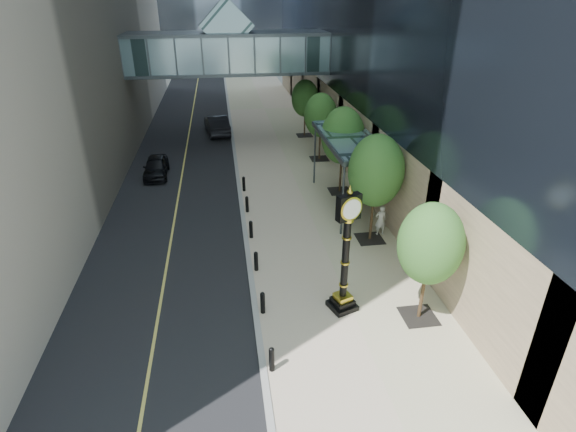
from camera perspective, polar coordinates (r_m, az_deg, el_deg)
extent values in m
plane|color=gray|center=(16.53, 8.35, -20.37)|extent=(320.00, 320.00, 0.00)
cube|color=black|center=(52.15, -12.02, 12.85)|extent=(8.00, 180.00, 0.02)
cube|color=#B8A68D|center=(52.28, -3.02, 13.44)|extent=(8.00, 180.00, 0.06)
cube|color=gray|center=(52.06, -7.52, 13.20)|extent=(0.25, 180.00, 0.07)
cube|color=#446B6D|center=(38.92, -7.63, 19.84)|extent=(17.00, 4.00, 3.00)
cube|color=#383F44|center=(39.12, -7.49, 17.73)|extent=(17.00, 4.20, 0.25)
cube|color=#383F44|center=(38.78, -7.76, 21.96)|extent=(17.00, 4.20, 0.25)
cube|color=#446B6D|center=(38.73, -7.83, 22.92)|extent=(4.24, 3.00, 4.24)
cube|color=#383F44|center=(26.89, 7.89, 9.55)|extent=(3.00, 8.00, 0.25)
cube|color=#446B6D|center=(26.85, 7.91, 9.86)|extent=(2.80, 7.80, 0.06)
cylinder|color=#383F44|center=(23.96, 6.96, 2.04)|extent=(0.12, 0.12, 4.20)
cylinder|color=#383F44|center=(30.64, 3.41, 7.78)|extent=(0.12, 0.12, 4.20)
cylinder|color=black|center=(16.43, -2.08, -17.84)|extent=(0.20, 0.20, 0.90)
cylinder|color=black|center=(18.83, -3.23, -11.05)|extent=(0.20, 0.20, 0.90)
cylinder|color=black|center=(21.45, -4.07, -5.85)|extent=(0.20, 0.20, 0.90)
cylinder|color=black|center=(24.20, -4.71, -1.80)|extent=(0.20, 0.20, 0.90)
cylinder|color=black|center=(27.05, -5.22, 1.41)|extent=(0.20, 0.20, 0.90)
cylinder|color=black|center=(29.98, -5.63, 4.00)|extent=(0.20, 0.20, 0.90)
cube|color=black|center=(19.63, 16.24, -12.11)|extent=(1.40, 1.40, 0.02)
cylinder|color=#46301D|center=(18.84, 16.76, -8.91)|extent=(0.14, 0.14, 2.71)
ellipsoid|color=#265C22|center=(17.74, 17.64, -3.39)|extent=(2.48, 2.48, 3.31)
cube|color=black|center=(24.59, 10.33, -2.85)|extent=(1.40, 1.40, 0.02)
cylinder|color=#46301D|center=(23.89, 10.63, 0.33)|extent=(0.14, 0.14, 3.07)
ellipsoid|color=#265C22|center=(22.95, 11.12, 5.64)|extent=(2.81, 2.81, 3.75)
cube|color=black|center=(30.15, 6.57, 3.18)|extent=(1.40, 1.40, 0.02)
cylinder|color=#46301D|center=(29.59, 6.72, 5.81)|extent=(0.14, 0.14, 2.99)
ellipsoid|color=#265C22|center=(28.85, 6.96, 10.09)|extent=(2.74, 2.74, 3.65)
cube|color=black|center=(36.02, 3.98, 7.28)|extent=(1.40, 1.40, 0.02)
cylinder|color=#46301D|center=(35.59, 4.05, 9.34)|extent=(0.14, 0.14, 2.74)
ellipsoid|color=#265C22|center=(35.02, 4.17, 12.65)|extent=(2.51, 2.51, 3.35)
cube|color=black|center=(42.08, 2.11, 10.21)|extent=(1.40, 1.40, 0.02)
cylinder|color=#46301D|center=(41.72, 2.14, 11.95)|extent=(0.14, 0.14, 2.66)
ellipsoid|color=#265C22|center=(41.25, 2.19, 14.71)|extent=(2.44, 2.44, 3.25)
cube|color=black|center=(19.39, 6.89, -11.22)|extent=(1.30, 1.30, 0.23)
cube|color=black|center=(19.25, 6.92, -10.68)|extent=(1.01, 1.01, 0.23)
cube|color=gold|center=(19.11, 6.96, -10.14)|extent=(0.80, 0.80, 0.23)
cylinder|color=black|center=(18.06, 7.29, -5.39)|extent=(0.29, 0.29, 3.51)
cube|color=black|center=(16.97, 7.72, 1.11)|extent=(1.02, 0.64, 1.02)
cylinder|color=white|center=(17.14, 7.55, 1.39)|extent=(0.76, 0.31, 0.79)
cylinder|color=white|center=(16.80, 7.90, 0.82)|extent=(0.76, 0.31, 0.79)
sphere|color=gold|center=(16.71, 7.85, 3.03)|extent=(0.23, 0.23, 0.23)
imported|color=beige|center=(24.75, 11.69, -0.51)|extent=(0.67, 0.47, 1.75)
imported|color=black|center=(33.74, -16.42, 6.02)|extent=(1.70, 4.07, 1.38)
imported|color=black|center=(43.02, -9.03, 11.40)|extent=(2.53, 5.43, 1.72)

